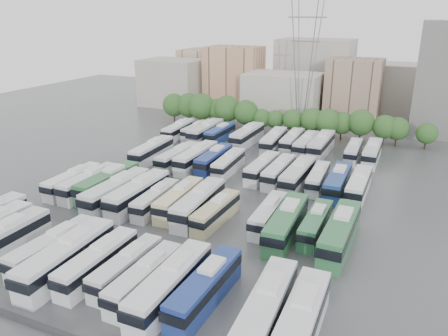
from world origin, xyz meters
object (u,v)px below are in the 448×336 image
at_px(bus_r2_s11, 318,178).
at_px(bus_r2_s12, 338,182).
at_px(electricity_pylon, 305,52).
at_px(bus_r3_s8, 292,141).
at_px(bus_r1_s10, 269,214).
at_px(bus_r3_s13, 372,153).
at_px(bus_r3_s1, 196,130).
at_px(bus_r1_s0, 73,181).
at_px(bus_r1_s1, 89,182).
at_px(bus_r0_s7, 127,267).
at_px(bus_r3_s5, 247,136).
at_px(bus_r2_s10, 298,175).
at_px(bus_r2_s1, 152,151).
at_px(bus_r0_s6, 98,262).
at_px(bus_r0_s10, 205,288).
at_px(bus_r1_s4, 138,193).
at_px(bus_r3_s2, 206,131).
at_px(bus_r0_s12, 266,310).
at_px(bus_r3_s12, 353,151).
at_px(bus_r0_s2, 2,241).
at_px(bus_r1_s6, 179,199).
at_px(bus_r1_s5, 156,199).
at_px(bus_r0_s5, 67,257).
at_px(bus_r2_s9, 279,171).
at_px(bus_r2_s5, 214,159).
at_px(bus_r0_s8, 145,278).
at_px(bus_r3_s0, 179,130).
at_px(bus_r2_s13, 359,185).
at_px(bus_r3_s7, 274,141).
at_px(bus_r1_s8, 216,212).
at_px(bus_r1_s7, 199,203).
at_px(bus_r0_s9, 170,285).
at_px(bus_r2_s6, 229,163).
at_px(bus_r1_s13, 340,233).
at_px(bus_r2_s8, 262,168).
at_px(bus_r0_s13, 300,325).
at_px(bus_r3_s10, 321,145).
at_px(bus_r2_s3, 178,157).
at_px(bus_r3_s9, 306,144).
at_px(bus_r3_s3, 220,133).
at_px(bus_r2_s4, 196,157).
at_px(bus_r0_s4, 54,248).
at_px(bus_r1_s11, 286,223).
at_px(apartment_tower, 448,79).
at_px(bus_r1_s12, 316,224).

distance_m(bus_r2_s11, bus_r2_s12, 3.55).
distance_m(electricity_pylon, bus_r3_s8, 25.46).
xyz_separation_m(bus_r1_s10, bus_r3_s13, (9.74, 34.02, 0.18)).
relative_size(bus_r2_s11, bus_r3_s1, 1.01).
distance_m(bus_r1_s0, bus_r1_s1, 3.15).
height_order(bus_r0_s7, bus_r3_s5, bus_r3_s5).
bearing_deg(bus_r2_s10, bus_r2_s1, 178.22).
relative_size(bus_r0_s6, bus_r0_s10, 0.96).
xyz_separation_m(bus_r1_s0, bus_r1_s4, (13.07, -0.58, 0.28)).
bearing_deg(bus_r3_s2, bus_r0_s6, -76.06).
relative_size(bus_r0_s12, bus_r3_s12, 1.21).
bearing_deg(bus_r0_s2, bus_r1_s6, 56.24).
distance_m(bus_r0_s6, bus_r1_s5, 17.69).
bearing_deg(bus_r2_s12, bus_r0_s5, -123.48).
bearing_deg(bus_r2_s1, bus_r2_s9, -3.74).
bearing_deg(bus_r2_s5, bus_r0_s8, -76.31).
height_order(bus_r3_s0, bus_r3_s13, bus_r3_s0).
bearing_deg(electricity_pylon, bus_r3_s2, -129.81).
relative_size(bus_r2_s1, bus_r3_s13, 1.06).
height_order(bus_r1_s4, bus_r3_s12, bus_r1_s4).
distance_m(bus_r2_s11, bus_r2_s13, 6.77).
bearing_deg(bus_r3_s7, bus_r1_s8, -87.62).
distance_m(bus_r0_s6, bus_r1_s7, 18.30).
xyz_separation_m(bus_r2_s1, bus_r3_s13, (39.53, 16.79, -0.10)).
relative_size(bus_r0_s6, bus_r1_s8, 1.06).
height_order(bus_r0_s9, bus_r2_s6, bus_r0_s9).
xyz_separation_m(bus_r1_s0, bus_r3_s5, (16.30, 36.34, 0.27)).
bearing_deg(bus_r3_s5, bus_r3_s1, 178.51).
relative_size(bus_r1_s13, bus_r2_s11, 1.25).
relative_size(bus_r1_s4, bus_r2_s8, 1.13).
relative_size(bus_r1_s8, bus_r3_s8, 0.91).
distance_m(bus_r0_s2, bus_r0_s13, 36.20).
xyz_separation_m(bus_r1_s1, bus_r1_s5, (13.11, -0.95, -0.20)).
bearing_deg(bus_r3_s10, bus_r2_s11, -78.44).
relative_size(bus_r2_s3, bus_r3_s7, 0.96).
bearing_deg(bus_r3_s8, bus_r3_s9, -22.72).
height_order(bus_r1_s8, bus_r2_s11, bus_r1_s8).
height_order(bus_r0_s2, bus_r3_s2, bus_r3_s2).
relative_size(bus_r0_s8, bus_r1_s10, 1.03).
distance_m(bus_r2_s10, bus_r3_s7, 21.01).
bearing_deg(bus_r1_s8, bus_r2_s10, 71.68).
relative_size(bus_r0_s7, bus_r3_s3, 0.92).
distance_m(bus_r1_s13, bus_r2_s4, 35.65).
height_order(bus_r0_s4, bus_r1_s1, bus_r1_s1).
height_order(bus_r0_s5, bus_r1_s0, bus_r0_s5).
bearing_deg(bus_r0_s10, bus_r2_s11, 86.45).
height_order(bus_r1_s11, bus_r3_s9, bus_r1_s11).
height_order(apartment_tower, bus_r1_s5, apartment_tower).
xyz_separation_m(electricity_pylon, bus_r3_s12, (15.92, -20.60, -16.95)).
relative_size(bus_r1_s12, bus_r2_s3, 0.88).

